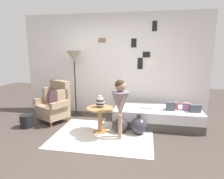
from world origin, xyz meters
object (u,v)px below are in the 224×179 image
Objects in this scene: floor_lamp at (74,60)px; person_child at (120,101)px; book_on_daybed at (147,107)px; demijohn_near at (121,125)px; armchair at (55,103)px; magazine_basket at (27,121)px; vase_striped at (100,102)px; demijohn_far at (139,126)px; side_table at (100,115)px; daybed at (157,117)px.

floor_lamp is 1.91m from person_child.
demijohn_near is at bearing -135.67° from book_on_daybed.
floor_lamp reaches higher than armchair.
floor_lamp reaches higher than magazine_basket.
vase_striped is 0.92m from demijohn_far.
person_child is 5.25× the size of book_on_daybed.
demijohn_near is at bearing 95.83° from person_child.
vase_striped is 0.57× the size of demijohn_far.
person_child is at bearing -30.91° from vase_striped.
book_on_daybed is (0.94, 0.58, 0.04)m from side_table.
daybed is 1.37m from vase_striped.
demijohn_near is (-0.03, 0.28, -0.59)m from person_child.
daybed is 4.97× the size of demijohn_near.
armchair reaches higher than daybed.
side_table is (-1.18, -0.59, 0.18)m from daybed.
person_child is at bearing -21.63° from armchair.
armchair is 0.51× the size of daybed.
armchair is 2.52× the size of demijohn_near.
magazine_basket is at bearing -167.63° from daybed.
side_table is 0.47× the size of person_child.
vase_striped is (-0.01, 0.06, 0.25)m from side_table.
person_child is at bearing -121.88° from book_on_daybed.
daybed is at bearing 54.12° from demijohn_far.
armchair is 2.06m from demijohn_far.
side_table is at bearing -153.37° from daybed.
book_on_daybed is (1.83, -0.37, -1.04)m from floor_lamp.
armchair is 1.18m from floor_lamp.
person_child is 0.99m from book_on_daybed.
armchair is 1.81m from person_child.
armchair reaches higher than demijohn_far.
armchair is 0.58× the size of floor_lamp.
demijohn_far is at bearing -106.13° from book_on_daybed.
book_on_daybed is at bearing 28.91° from vase_striped.
floor_lamp is 2.04m from demijohn_near.
magazine_basket is at bearing -178.84° from side_table.
side_table is 0.82m from demijohn_far.
vase_striped reaches higher than daybed.
book_on_daybed reaches higher than magazine_basket.
armchair is 3.99× the size of vase_striped.
vase_striped reaches higher than book_on_daybed.
person_child is at bearing -4.92° from magazine_basket.
vase_striped is 1.73m from magazine_basket.
daybed is at bearing 2.17° from book_on_daybed.
armchair is at bearing -122.79° from floor_lamp.
person_child is at bearing -84.17° from demijohn_near.
vase_striped is at bearing -45.44° from floor_lamp.
floor_lamp is 5.98× the size of magazine_basket.
magazine_basket is (-0.46, -0.48, -0.30)m from armchair.
book_on_daybed is 0.59m from demijohn_far.
demijohn_far reaches higher than magazine_basket.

